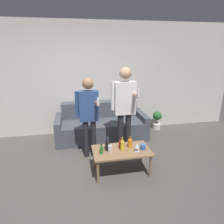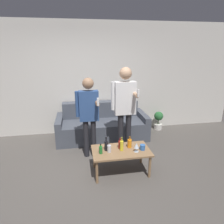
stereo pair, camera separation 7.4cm
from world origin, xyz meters
name	(u,v)px [view 2 (the right image)]	position (x,y,z in m)	size (l,w,h in m)	color
ground_plane	(92,181)	(0.00, 0.00, 0.00)	(16.00, 16.00, 0.00)	#514C47
wall_back	(83,79)	(0.00, 2.14, 1.35)	(8.00, 0.06, 2.70)	silver
couch	(102,125)	(0.38, 1.68, 0.30)	(2.12, 0.88, 0.83)	#474C56
coffee_table	(121,153)	(0.52, 0.17, 0.38)	(0.98, 0.56, 0.43)	#8E6B47
bottle_orange	(109,148)	(0.31, 0.13, 0.50)	(0.06, 0.06, 0.17)	silver
bottle_green	(130,143)	(0.68, 0.24, 0.51)	(0.07, 0.07, 0.20)	orange
bottle_dark	(101,150)	(0.16, 0.11, 0.50)	(0.06, 0.06, 0.17)	#23752D
bottle_yellow	(122,145)	(0.52, 0.15, 0.52)	(0.06, 0.06, 0.24)	yellow
bottle_red	(120,144)	(0.51, 0.23, 0.51)	(0.06, 0.06, 0.19)	#B21E1E
bottle_clear	(106,145)	(0.27, 0.20, 0.52)	(0.06, 0.06, 0.24)	black
wine_glass_near	(136,146)	(0.75, 0.07, 0.54)	(0.08, 0.08, 0.16)	silver
cup_on_table	(143,147)	(0.88, 0.11, 0.48)	(0.09, 0.09, 0.09)	#3366B2
person_standing_left	(89,111)	(0.03, 0.82, 0.94)	(0.43, 0.40, 1.58)	#232328
person_standing_right	(125,104)	(0.73, 0.84, 1.05)	(0.48, 0.44, 1.75)	#232328
potted_plant	(158,120)	(1.92, 1.90, 0.27)	(0.24, 0.24, 0.49)	silver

